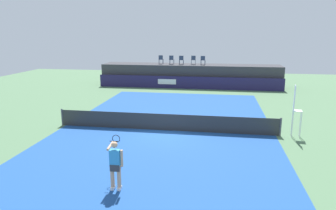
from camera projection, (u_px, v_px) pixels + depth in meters
name	position (u px, v px, depth m)	size (l,w,h in m)	color
ground_plane	(173.00, 116.00, 20.53)	(48.00, 48.00, 0.00)	#4C704C
court_inner	(165.00, 130.00, 17.64)	(12.00, 22.00, 0.00)	#1C478C
sponsor_wall	(188.00, 83.00, 30.49)	(18.00, 0.22, 1.20)	#231E4C
spectator_platform	(190.00, 75.00, 32.10)	(18.00, 2.80, 2.20)	#38383D
spectator_chair_far_left	(161.00, 59.00, 32.35)	(0.46, 0.46, 0.89)	#2D3D56
spectator_chair_left	(172.00, 59.00, 32.01)	(0.47, 0.47, 0.89)	#2D3D56
spectator_chair_center	(181.00, 60.00, 31.76)	(0.45, 0.45, 0.89)	#2D3D56
spectator_chair_right	(193.00, 60.00, 31.79)	(0.47, 0.47, 0.89)	#2D3D56
spectator_chair_far_right	(203.00, 60.00, 31.50)	(0.46, 0.46, 0.89)	#2D3D56
umpire_chair	(296.00, 107.00, 16.23)	(0.49, 0.49, 2.76)	white
tennis_net	(165.00, 122.00, 17.53)	(12.40, 0.02, 0.95)	#2D2D2D
net_post_near	(62.00, 117.00, 18.49)	(0.10, 0.10, 1.00)	#4C4C51
net_post_far	(280.00, 127.00, 16.57)	(0.10, 0.10, 1.00)	#4C4C51
tennis_player	(115.00, 164.00, 10.82)	(0.71, 1.12, 1.77)	white
tennis_ball	(111.00, 150.00, 14.58)	(0.07, 0.07, 0.07)	#D8EA33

